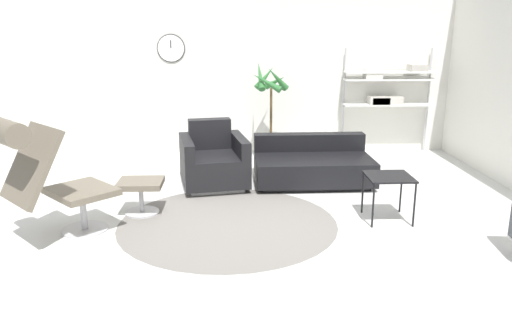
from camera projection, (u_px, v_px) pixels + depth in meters
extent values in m
plane|color=silver|center=(239.00, 215.00, 5.24)|extent=(12.00, 12.00, 0.00)
cube|color=silver|center=(236.00, 62.00, 7.61)|extent=(12.00, 0.06, 2.80)
cylinder|color=black|center=(171.00, 48.00, 7.48)|extent=(0.42, 0.01, 0.42)
cylinder|color=white|center=(171.00, 48.00, 7.48)|extent=(0.40, 0.02, 0.40)
cube|color=black|center=(171.00, 44.00, 7.45)|extent=(0.01, 0.01, 0.12)
cylinder|color=slate|center=(228.00, 223.00, 5.01)|extent=(2.19, 2.19, 0.01)
cylinder|color=#BCBCC1|center=(85.00, 229.00, 4.84)|extent=(0.62, 0.62, 0.02)
cylinder|color=#BCBCC1|center=(83.00, 212.00, 4.79)|extent=(0.06, 0.06, 0.34)
cube|color=#6B6051|center=(82.00, 191.00, 4.74)|extent=(0.79, 0.79, 0.06)
cube|color=#6B6051|center=(31.00, 165.00, 4.35)|extent=(0.71, 0.71, 0.66)
cylinder|color=#6B6051|center=(6.00, 132.00, 4.14)|extent=(0.53, 0.54, 0.21)
cylinder|color=#BCBCC1|center=(142.00, 212.00, 5.29)|extent=(0.36, 0.36, 0.02)
cylinder|color=#BCBCC1|center=(141.00, 199.00, 5.25)|extent=(0.05, 0.05, 0.28)
cube|color=#6B6051|center=(140.00, 183.00, 5.21)|extent=(0.46, 0.39, 0.06)
cube|color=silver|center=(214.00, 184.00, 6.20)|extent=(0.75, 0.80, 0.06)
cube|color=black|center=(214.00, 168.00, 6.15)|extent=(0.68, 0.94, 0.34)
cube|color=black|center=(210.00, 134.00, 6.38)|extent=(0.56, 0.27, 0.38)
cube|color=black|center=(240.00, 158.00, 6.19)|extent=(0.27, 0.86, 0.55)
cube|color=black|center=(187.00, 161.00, 6.05)|extent=(0.27, 0.86, 0.55)
cube|color=black|center=(312.00, 181.00, 6.33)|extent=(1.31, 0.78, 0.05)
cube|color=black|center=(313.00, 168.00, 6.28)|extent=(1.46, 0.92, 0.29)
cube|color=black|center=(309.00, 142.00, 6.56)|extent=(1.45, 0.22, 0.22)
cube|color=black|center=(389.00, 177.00, 5.00)|extent=(0.45, 0.45, 0.02)
cylinder|color=black|center=(373.00, 206.00, 4.86)|extent=(0.02, 0.02, 0.45)
cylinder|color=black|center=(414.00, 205.00, 4.87)|extent=(0.02, 0.02, 0.45)
cylinder|color=black|center=(363.00, 193.00, 5.25)|extent=(0.02, 0.02, 0.45)
cylinder|color=black|center=(401.00, 192.00, 5.27)|extent=(0.02, 0.02, 0.45)
cylinder|color=#333338|center=(271.00, 150.00, 7.40)|extent=(0.36, 0.36, 0.31)
cylinder|color=#382819|center=(271.00, 140.00, 7.37)|extent=(0.33, 0.33, 0.02)
cylinder|color=brown|center=(271.00, 114.00, 7.27)|extent=(0.04, 0.04, 0.76)
cone|color=#2D6B33|center=(281.00, 83.00, 7.14)|extent=(0.14, 0.34, 0.23)
cone|color=#2D6B33|center=(275.00, 82.00, 7.28)|extent=(0.34, 0.24, 0.24)
cone|color=#2D6B33|center=(265.00, 78.00, 7.25)|extent=(0.35, 0.29, 0.35)
cone|color=#2D6B33|center=(260.00, 76.00, 7.10)|extent=(0.15, 0.41, 0.42)
cone|color=#2D6B33|center=(267.00, 82.00, 6.96)|extent=(0.46, 0.27, 0.29)
cone|color=#2D6B33|center=(277.00, 79.00, 7.01)|extent=(0.37, 0.27, 0.36)
cylinder|color=#BCBCC1|center=(344.00, 101.00, 7.74)|extent=(0.03, 0.03, 1.61)
cylinder|color=#BCBCC1|center=(428.00, 101.00, 7.80)|extent=(0.03, 0.03, 1.61)
cube|color=white|center=(388.00, 104.00, 7.66)|extent=(1.39, 0.28, 0.02)
cube|color=white|center=(390.00, 79.00, 7.57)|extent=(1.39, 0.28, 0.02)
cube|color=white|center=(390.00, 72.00, 7.54)|extent=(1.39, 0.28, 0.02)
cube|color=beige|center=(379.00, 101.00, 7.63)|extent=(0.27, 0.24, 0.10)
cube|color=silver|center=(373.00, 74.00, 7.52)|extent=(0.25, 0.24, 0.15)
cube|color=#B7B2A8|center=(417.00, 68.00, 7.53)|extent=(0.26, 0.24, 0.10)
cube|color=beige|center=(385.00, 100.00, 7.63)|extent=(0.51, 0.24, 0.12)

